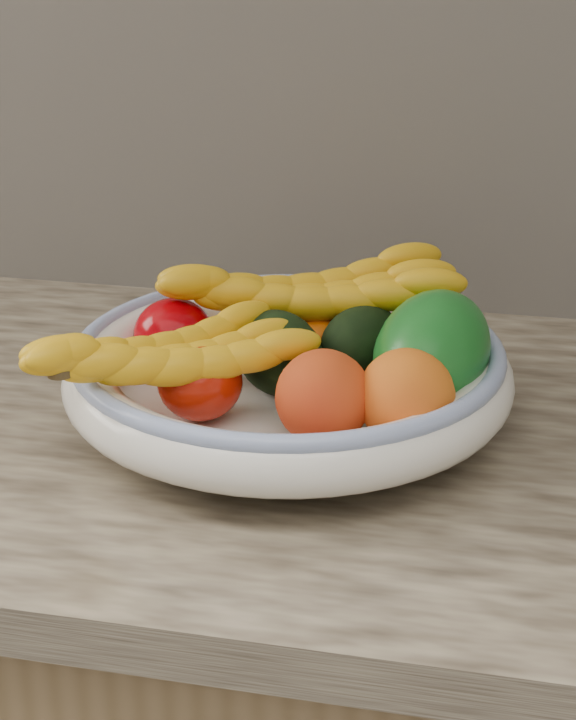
# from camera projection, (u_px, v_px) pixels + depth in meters

# --- Properties ---
(fruit_bowl) EXTENTS (0.39, 0.39, 0.08)m
(fruit_bowl) POSITION_uv_depth(u_px,v_px,m) (288.00, 372.00, 0.96)
(fruit_bowl) COLOR white
(fruit_bowl) RESTS_ON kitchen_counter
(clementine_back_left) EXTENTS (0.05, 0.05, 0.05)m
(clementine_back_left) POSITION_uv_depth(u_px,v_px,m) (279.00, 322.00, 1.06)
(clementine_back_left) COLOR #E15C04
(clementine_back_left) RESTS_ON fruit_bowl
(clementine_back_right) EXTENTS (0.06, 0.06, 0.05)m
(clementine_back_right) POSITION_uv_depth(u_px,v_px,m) (342.00, 333.00, 1.03)
(clementine_back_right) COLOR #F85C05
(clementine_back_right) RESTS_ON fruit_bowl
(clementine_back_mid) EXTENTS (0.06, 0.06, 0.05)m
(clementine_back_mid) POSITION_uv_depth(u_px,v_px,m) (317.00, 342.00, 1.01)
(clementine_back_mid) COLOR #FC6105
(clementine_back_mid) RESTS_ON fruit_bowl
(tomato_left) EXTENTS (0.10, 0.10, 0.07)m
(tomato_left) POSITION_uv_depth(u_px,v_px,m) (174.00, 334.00, 1.01)
(tomato_left) COLOR #A80007
(tomato_left) RESTS_ON fruit_bowl
(tomato_near_left) EXTENTS (0.08, 0.08, 0.06)m
(tomato_near_left) POSITION_uv_depth(u_px,v_px,m) (200.00, 382.00, 0.91)
(tomato_near_left) COLOR #B11607
(tomato_near_left) RESTS_ON fruit_bowl
(avocado_center) EXTENTS (0.12, 0.13, 0.07)m
(avocado_center) POSITION_uv_depth(u_px,v_px,m) (279.00, 353.00, 0.96)
(avocado_center) COLOR black
(avocado_center) RESTS_ON fruit_bowl
(avocado_right) EXTENTS (0.09, 0.11, 0.07)m
(avocado_right) POSITION_uv_depth(u_px,v_px,m) (361.00, 342.00, 0.98)
(avocado_right) COLOR black
(avocado_right) RESTS_ON fruit_bowl
(green_mango) EXTENTS (0.14, 0.16, 0.13)m
(green_mango) POSITION_uv_depth(u_px,v_px,m) (432.00, 353.00, 0.93)
(green_mango) COLOR #105918
(green_mango) RESTS_ON fruit_bowl
(peach_front) EXTENTS (0.09, 0.09, 0.08)m
(peach_front) POSITION_uv_depth(u_px,v_px,m) (323.00, 397.00, 0.87)
(peach_front) COLOR orange
(peach_front) RESTS_ON fruit_bowl
(peach_right) EXTENTS (0.09, 0.09, 0.08)m
(peach_right) POSITION_uv_depth(u_px,v_px,m) (406.00, 397.00, 0.87)
(peach_right) COLOR orange
(peach_right) RESTS_ON fruit_bowl
(banana_bunch_back) EXTENTS (0.31, 0.20, 0.08)m
(banana_bunch_back) POSITION_uv_depth(u_px,v_px,m) (308.00, 301.00, 1.01)
(banana_bunch_back) COLOR gold
(banana_bunch_back) RESTS_ON fruit_bowl
(banana_bunch_front) EXTENTS (0.26, 0.25, 0.07)m
(banana_bunch_front) POSITION_uv_depth(u_px,v_px,m) (168.00, 364.00, 0.89)
(banana_bunch_front) COLOR yellow
(banana_bunch_front) RESTS_ON fruit_bowl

